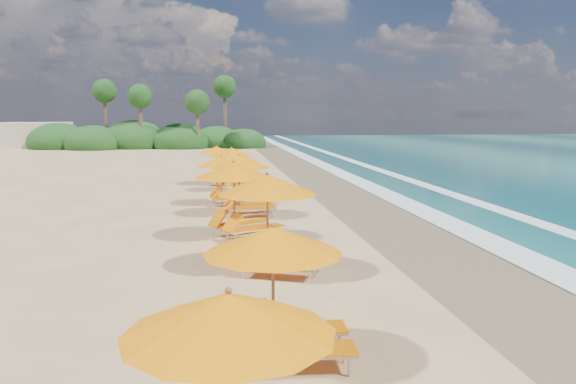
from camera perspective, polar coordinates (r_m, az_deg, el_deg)
The scene contains 13 objects.
ground at distance 17.93m, azimuth 0.00°, elevation -3.80°, with size 160.00×160.00×0.00m, color tan.
wet_sand at distance 18.86m, azimuth 12.16°, elevation -3.38°, with size 4.00×160.00×0.01m, color olive.
surf_foam at distance 19.92m, azimuth 19.50°, elevation -2.99°, with size 4.00×160.00×0.01m.
station_0 at distance 5.65m, azimuth -4.50°, elevation -18.17°, with size 2.76×2.76×2.07m.
station_1 at distance 8.30m, azimuth -0.41°, elevation -9.37°, with size 2.33×2.17×2.09m.
station_2 at distance 12.81m, azimuth -1.34°, elevation -2.54°, with size 3.05×3.01×2.35m.
station_3 at distance 16.45m, azimuth -4.98°, elevation -0.27°, with size 3.07×3.06×2.33m.
station_4 at distance 20.17m, azimuth -4.54°, elevation 1.12°, with size 2.52×2.35×2.25m.
station_5 at distance 22.69m, azimuth -6.41°, elevation 1.53°, with size 2.34×2.20×2.03m.
station_6 at distance 26.76m, azimuth -5.46°, elevation 2.65°, with size 2.80×2.78×2.15m.
station_7 at distance 29.26m, azimuth -7.03°, elevation 2.98°, with size 2.70×2.67×2.06m.
treeline at distance 63.43m, azimuth -14.52°, elevation 5.27°, with size 25.80×8.80×9.74m.
beach_building at distance 68.34m, azimuth -24.41°, elevation 5.33°, with size 7.00×5.00×2.80m, color beige.
Camera 1 is at (-2.31, -17.40, 3.64)m, focal length 34.78 mm.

